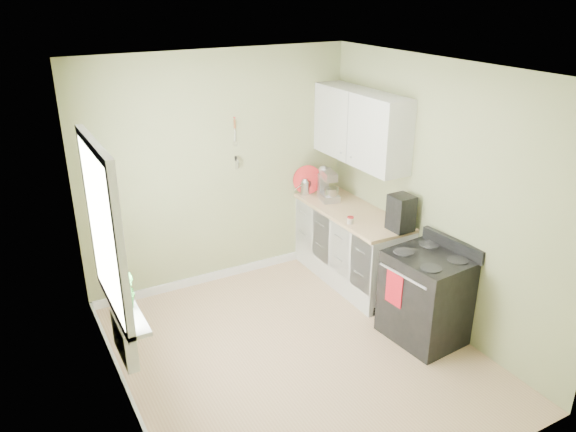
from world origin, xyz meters
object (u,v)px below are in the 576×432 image
kettle (305,186)px  coffee_maker (401,214)px  stove (426,296)px  stand_mixer (328,186)px

kettle → coffee_maker: 1.46m
stove → coffee_maker: coffee_maker is taller
coffee_maker → kettle: bearing=103.4°
kettle → stand_mixer: bearing=-61.1°
kettle → coffee_maker: size_ratio=0.53×
stove → coffee_maker: 0.90m
stand_mixer → stove: bearing=-88.6°
stand_mixer → coffee_maker: 1.15m
stove → kettle: bearing=95.6°
stove → coffee_maker: bearing=77.7°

